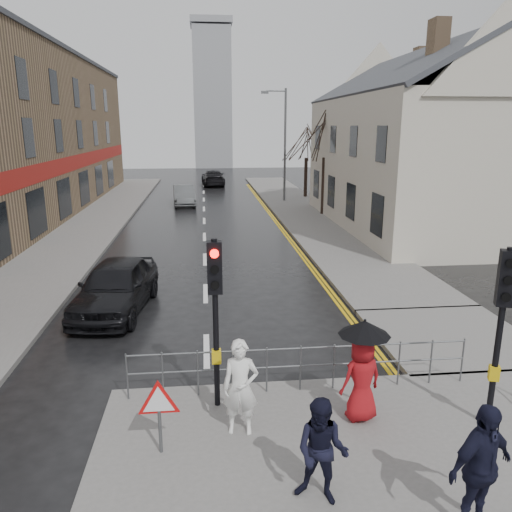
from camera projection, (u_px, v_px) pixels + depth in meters
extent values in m
plane|color=black|center=(208.00, 417.00, 9.79)|extent=(120.00, 120.00, 0.00)
cube|color=#605E5B|center=(100.00, 216.00, 31.26)|extent=(4.00, 44.00, 0.14)
cube|color=#605E5B|center=(298.00, 207.00, 34.48)|extent=(4.00, 40.00, 0.14)
cube|color=#605E5B|center=(451.00, 337.00, 13.31)|extent=(4.00, 4.20, 0.14)
cube|color=beige|center=(421.00, 164.00, 27.43)|extent=(9.00, 16.00, 7.00)
cube|color=#86694D|center=(438.00, 40.00, 21.99)|extent=(0.70, 0.90, 1.80)
cube|color=#86694D|center=(420.00, 63.00, 29.96)|extent=(0.70, 0.90, 1.80)
cube|color=gray|center=(212.00, 99.00, 67.33)|extent=(5.00, 5.00, 18.00)
cylinder|color=black|center=(216.00, 325.00, 9.54)|extent=(0.11, 0.11, 3.40)
cube|color=black|center=(215.00, 268.00, 9.25)|extent=(0.28, 0.22, 1.00)
cylinder|color=#FF0C07|center=(214.00, 254.00, 9.04)|extent=(0.16, 0.04, 0.16)
cylinder|color=black|center=(215.00, 270.00, 9.11)|extent=(0.16, 0.04, 0.16)
cylinder|color=black|center=(215.00, 285.00, 9.19)|extent=(0.16, 0.04, 0.16)
cube|color=gold|center=(216.00, 356.00, 9.70)|extent=(0.18, 0.14, 0.28)
cylinder|color=black|center=(498.00, 340.00, 8.89)|extent=(0.11, 0.11, 3.40)
cube|color=black|center=(507.00, 278.00, 8.60)|extent=(0.34, 0.30, 1.00)
cylinder|color=black|center=(511.00, 264.00, 8.39)|extent=(0.16, 0.09, 0.16)
cylinder|color=black|center=(508.00, 281.00, 8.46)|extent=(0.16, 0.09, 0.16)
cylinder|color=black|center=(506.00, 297.00, 8.54)|extent=(0.16, 0.09, 0.16)
cube|color=gold|center=(494.00, 373.00, 9.05)|extent=(0.22, 0.19, 0.28)
cylinder|color=#595B5E|center=(127.00, 377.00, 10.05)|extent=(0.04, 0.04, 1.00)
cylinder|color=#595B5E|center=(462.00, 360.00, 10.76)|extent=(0.04, 0.04, 1.00)
cylinder|color=#595B5E|center=(301.00, 348.00, 10.29)|extent=(7.10, 0.04, 0.04)
cylinder|color=#595B5E|center=(300.00, 366.00, 10.39)|extent=(7.10, 0.04, 0.04)
cylinder|color=#595B5E|center=(160.00, 430.00, 8.41)|extent=(0.06, 0.06, 0.85)
cylinder|color=red|center=(159.00, 402.00, 8.28)|extent=(0.80, 0.03, 0.80)
cylinder|color=white|center=(159.00, 403.00, 8.26)|extent=(0.60, 0.03, 0.60)
cylinder|color=#595B5E|center=(285.00, 146.00, 36.29)|extent=(0.16, 0.16, 8.00)
cylinder|color=#595B5E|center=(276.00, 91.00, 35.26)|extent=(1.40, 0.10, 0.10)
cube|color=#595B5E|center=(265.00, 92.00, 35.21)|extent=(0.50, 0.25, 0.18)
cylinder|color=black|center=(323.00, 186.00, 31.24)|extent=(0.26, 0.26, 3.50)
cylinder|color=black|center=(306.00, 177.00, 39.05)|extent=(0.26, 0.26, 3.00)
imported|color=white|center=(240.00, 387.00, 8.87)|extent=(0.70, 0.51, 1.78)
imported|color=black|center=(322.00, 452.00, 7.22)|extent=(0.99, 0.91, 1.64)
imported|color=maroon|center=(362.00, 379.00, 9.30)|extent=(0.91, 0.71, 1.65)
cylinder|color=black|center=(362.00, 374.00, 9.27)|extent=(0.02, 0.02, 1.85)
cone|color=black|center=(365.00, 328.00, 9.04)|extent=(0.96, 0.96, 0.28)
imported|color=black|center=(480.00, 468.00, 6.68)|extent=(1.20, 0.81, 1.89)
imported|color=black|center=(116.00, 286.00, 15.21)|extent=(2.46, 4.89, 1.60)
imported|color=#4D5153|center=(184.00, 195.00, 35.83)|extent=(1.81, 4.37, 1.41)
imported|color=black|center=(213.00, 178.00, 47.59)|extent=(2.29, 5.11, 1.46)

